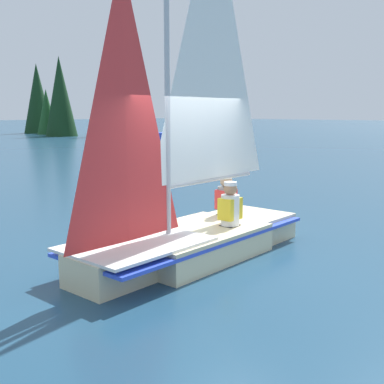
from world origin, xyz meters
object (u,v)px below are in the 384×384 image
object	(u,v)px
sailor_helm	(230,214)
sailor_crew	(226,204)
motorboat_distant	(165,144)
sailboat_main	(193,208)

from	to	relation	value
sailor_helm	sailor_crew	bearing A→B (deg)	-138.82
motorboat_distant	sailor_helm	bearing A→B (deg)	-61.52
sailor_helm	sailboat_main	bearing A→B (deg)	-26.28
sailboat_main	sailor_crew	size ratio (longest dim) A/B	4.88
sailboat_main	sailor_crew	xyz separation A→B (m)	(-0.33, 1.22, -0.16)
sailor_helm	motorboat_distant	bearing A→B (deg)	-133.18
sailor_helm	sailor_crew	world-z (taller)	same
sailboat_main	sailor_crew	distance (m)	1.28
sailor_crew	motorboat_distant	xyz separation A→B (m)	(-15.60, 13.27, -0.26)
sailor_helm	sailor_crew	distance (m)	0.86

